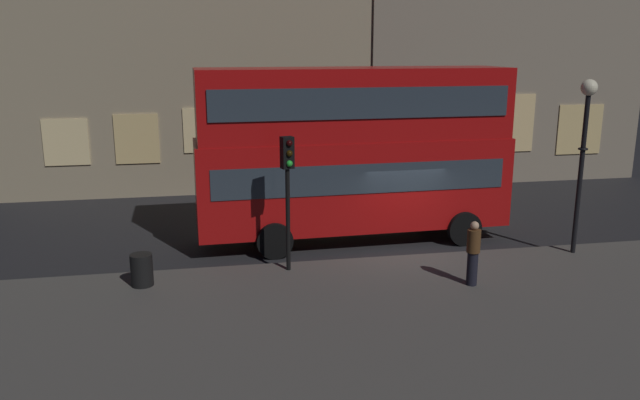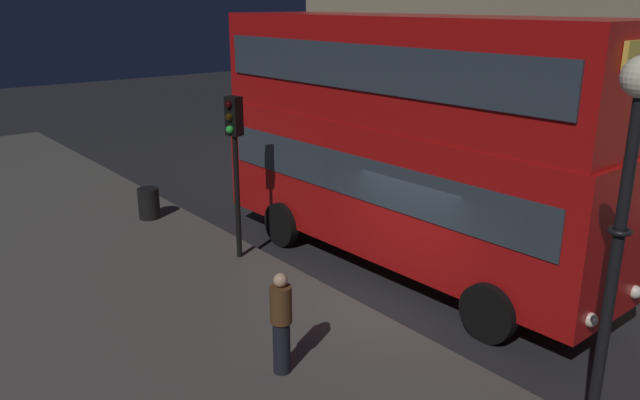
# 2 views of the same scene
# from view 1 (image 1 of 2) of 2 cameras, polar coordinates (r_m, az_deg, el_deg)

# --- Properties ---
(ground_plane) EXTENTS (80.00, 80.00, 0.00)m
(ground_plane) POSITION_cam_1_polar(r_m,az_deg,el_deg) (19.38, 7.95, -4.78)
(ground_plane) COLOR #232326
(sidewalk_slab) EXTENTS (44.00, 9.47, 0.12)m
(sidewalk_slab) POSITION_cam_1_polar(r_m,az_deg,el_deg) (14.84, 14.47, -10.81)
(sidewalk_slab) COLOR #4C4944
(sidewalk_slab) RESTS_ON ground
(double_decker_bus) EXTENTS (9.98, 2.96, 5.50)m
(double_decker_bus) POSITION_cam_1_polar(r_m,az_deg,el_deg) (19.75, 3.02, 4.89)
(double_decker_bus) COLOR #B20F0F
(double_decker_bus) RESTS_ON ground
(traffic_light_near_kerb) EXTENTS (0.38, 0.39, 3.70)m
(traffic_light_near_kerb) POSITION_cam_1_polar(r_m,az_deg,el_deg) (16.74, -2.95, 2.27)
(traffic_light_near_kerb) COLOR black
(traffic_light_near_kerb) RESTS_ON sidewalk_slab
(street_lamp) EXTENTS (0.47, 0.47, 5.11)m
(street_lamp) POSITION_cam_1_polar(r_m,az_deg,el_deg) (19.59, 22.91, 5.83)
(street_lamp) COLOR black
(street_lamp) RESTS_ON sidewalk_slab
(pedestrian) EXTENTS (0.35, 0.35, 1.70)m
(pedestrian) POSITION_cam_1_polar(r_m,az_deg,el_deg) (16.58, 13.73, -4.64)
(pedestrian) COLOR black
(pedestrian) RESTS_ON sidewalk_slab
(litter_bin) EXTENTS (0.57, 0.57, 0.84)m
(litter_bin) POSITION_cam_1_polar(r_m,az_deg,el_deg) (16.86, -15.87, -6.12)
(litter_bin) COLOR black
(litter_bin) RESTS_ON sidewalk_slab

